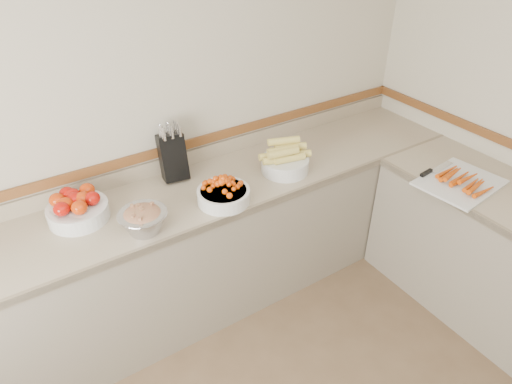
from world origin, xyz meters
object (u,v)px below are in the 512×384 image
rhubarb_bowl (143,220)px  cutting_board (461,181)px  knife_block (173,156)px  cherry_tomato_bowl (224,193)px  tomato_bowl (77,207)px  corn_bowl (285,161)px

rhubarb_bowl → cutting_board: size_ratio=0.49×
knife_block → cherry_tomato_bowl: (0.13, -0.40, -0.09)m
knife_block → rhubarb_bowl: size_ratio=1.44×
tomato_bowl → cherry_tomato_bowl: (0.75, -0.29, -0.02)m
tomato_bowl → knife_block: bearing=10.4°
knife_block → cutting_board: 1.78m
cherry_tomato_bowl → rhubarb_bowl: (-0.49, -0.01, 0.02)m
knife_block → rhubarb_bowl: bearing=-131.0°
corn_bowl → cutting_board: size_ratio=0.63×
knife_block → corn_bowl: 0.70m
rhubarb_bowl → cutting_board: 1.91m
tomato_bowl → corn_bowl: bearing=-9.2°
knife_block → rhubarb_bowl: (-0.36, -0.42, -0.08)m
corn_bowl → rhubarb_bowl: (-0.99, -0.10, -0.00)m
knife_block → tomato_bowl: size_ratio=1.14×
tomato_bowl → cutting_board: (2.06, -0.92, -0.06)m
corn_bowl → rhubarb_bowl: bearing=-174.3°
corn_bowl → tomato_bowl: bearing=170.8°
tomato_bowl → cherry_tomato_bowl: size_ratio=1.07×
tomato_bowl → rhubarb_bowl: bearing=-49.0°
knife_block → cherry_tomato_bowl: knife_block is taller
tomato_bowl → cherry_tomato_bowl: cherry_tomato_bowl is taller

